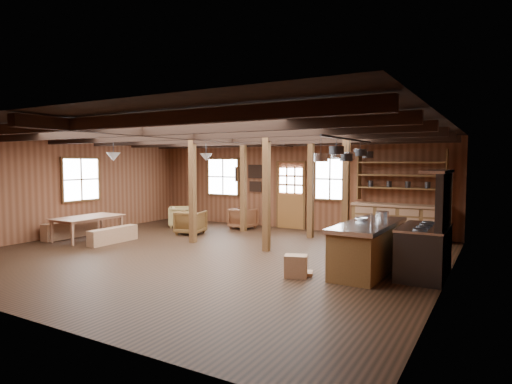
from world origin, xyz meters
TOP-DOWN VIEW (x-y plane):
  - room at (0.00, 0.00)m, footprint 10.04×9.04m
  - ceiling_joists at (0.00, 0.18)m, footprint 9.80×8.82m
  - timber_posts at (0.52, 2.08)m, footprint 3.95×2.35m
  - back_door at (0.00, 4.45)m, footprint 1.02×0.08m
  - window_back_left at (-2.60, 4.46)m, footprint 1.32×0.06m
  - window_back_right at (1.30, 4.46)m, footprint 1.02×0.06m
  - window_left at (-4.96, 0.50)m, footprint 0.14×1.24m
  - notice_boards at (-1.50, 4.46)m, footprint 1.08×0.03m
  - back_counter at (3.40, 4.20)m, footprint 2.55×0.60m
  - pendant_lamps at (-2.25, 1.00)m, footprint 1.86×2.36m
  - pot_rack at (3.20, 0.34)m, footprint 0.41×3.00m
  - kitchen_island at (3.60, 0.37)m, footprint 0.95×2.52m
  - step_stool at (2.58, -0.76)m, footprint 0.54×0.46m
  - commercial_range at (4.65, 0.46)m, footprint 0.82×1.59m
  - dining_table at (-3.90, -0.11)m, footprint 1.01×1.80m
  - bench_wall at (-4.65, -0.11)m, footprint 0.31×1.66m
  - bench_aisle at (-2.96, -0.11)m, footprint 0.27×1.46m
  - armchair_a at (-2.06, 1.98)m, footprint 0.89×0.90m
  - armchair_b at (-1.29, 3.65)m, footprint 0.75×0.77m
  - armchair_c at (-3.25, 2.95)m, footprint 1.02×1.01m
  - counter_pot at (3.69, 1.07)m, footprint 0.26×0.26m
  - bowl at (3.38, 0.62)m, footprint 0.27×0.27m

SIDE VIEW (x-z plane):
  - bench_aisle at x=-2.96m, z-range 0.00..0.40m
  - step_stool at x=2.58m, z-range 0.00..0.41m
  - bench_wall at x=-4.65m, z-range 0.00..0.46m
  - dining_table at x=-3.90m, z-range 0.00..0.63m
  - armchair_b at x=-1.29m, z-range 0.00..0.66m
  - armchair_c at x=-3.25m, z-range 0.00..0.67m
  - armchair_a at x=-2.06m, z-range 0.00..0.70m
  - kitchen_island at x=3.60m, z-range -0.12..1.08m
  - back_counter at x=3.40m, z-range -0.62..1.83m
  - commercial_range at x=4.65m, z-range -0.35..1.62m
  - back_door at x=0.00m, z-range -0.19..1.96m
  - bowl at x=3.38m, z-range 0.94..1.00m
  - counter_pot at x=3.69m, z-range 0.94..1.10m
  - room at x=0.00m, z-range -0.02..2.82m
  - timber_posts at x=0.52m, z-range 0.00..2.80m
  - window_back_left at x=-2.60m, z-range 0.94..2.26m
  - window_back_right at x=1.30m, z-range 0.94..2.26m
  - window_left at x=-4.96m, z-range 0.94..2.26m
  - notice_boards at x=-1.50m, z-range 1.19..2.09m
  - pendant_lamps at x=-2.25m, z-range 1.92..2.58m
  - pot_rack at x=3.20m, z-range 2.06..2.51m
  - ceiling_joists at x=0.00m, z-range 2.59..2.77m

